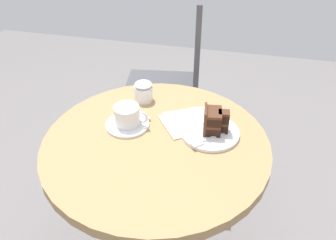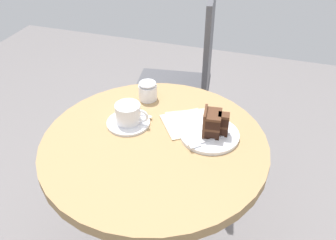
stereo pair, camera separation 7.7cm
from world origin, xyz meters
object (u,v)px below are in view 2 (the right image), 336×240
cake_plate (209,135)px  cake_slice (214,123)px  teaspoon (141,115)px  fork (205,142)px  napkin (189,123)px  saucer (128,122)px  cafe_chair (190,73)px  sugar_pot (148,90)px  coffee_cup (129,113)px

cake_plate → cake_slice: (0.01, 0.00, 0.05)m
teaspoon → cake_slice: size_ratio=1.26×
fork → napkin: size_ratio=0.53×
saucer → fork: size_ratio=1.25×
saucer → cafe_chair: bearing=85.3°
saucer → napkin: bearing=17.4°
cake_slice → sugar_pot: size_ratio=1.13×
cafe_chair → teaspoon: bearing=-10.4°
sugar_pot → cake_plate: bearing=-29.2°
coffee_cup → teaspoon: coffee_cup is taller
cafe_chair → saucer: bearing=-12.8°
cafe_chair → cake_plate: bearing=11.8°
saucer → teaspoon: bearing=59.2°
saucer → fork: bearing=-6.7°
teaspoon → sugar_pot: bearing=104.6°
saucer → napkin: size_ratio=0.66×
cake_plate → fork: 0.05m
teaspoon → napkin: size_ratio=0.48×
cake_slice → saucer: bearing=-175.8°
cake_plate → sugar_pot: bearing=150.8°
coffee_cup → sugar_pot: bearing=87.4°
fork → cafe_chair: (-0.22, 0.67, -0.15)m
cake_plate → saucer: bearing=-176.6°
coffee_cup → sugar_pot: 0.17m
cake_plate → cake_slice: size_ratio=2.24×
cafe_chair → fork: bearing=10.2°
fork → sugar_pot: bearing=-79.2°
saucer → cake_plate: (0.28, 0.02, 0.00)m
cake_slice → fork: size_ratio=0.73×
teaspoon → cake_plate: size_ratio=0.56×
cake_plate → fork: bearing=-94.3°
teaspoon → sugar_pot: sugar_pot is taller
saucer → sugar_pot: bearing=86.6°
cake_plate → fork: (-0.00, -0.05, 0.01)m
coffee_cup → cake_slice: size_ratio=1.34×
cake_plate → cake_slice: cake_slice is taller
cake_slice → napkin: 0.11m
teaspoon → cake_slice: (0.26, -0.03, 0.04)m
teaspoon → cake_plate: bearing=-1.5°
teaspoon → napkin: 0.17m
cafe_chair → sugar_pot: 0.51m
teaspoon → cafe_chair: bearing=93.4°
cake_plate → sugar_pot: 0.31m
cake_plate → napkin: size_ratio=0.86×
coffee_cup → napkin: coffee_cup is taller
coffee_cup → napkin: (0.19, 0.06, -0.04)m
saucer → fork: 0.28m
coffee_cup → napkin: bearing=17.3°
fork → napkin: bearing=-92.5°
saucer → napkin: 0.21m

